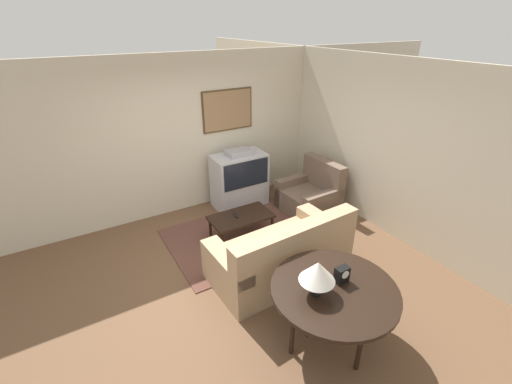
{
  "coord_description": "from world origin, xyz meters",
  "views": [
    {
      "loc": [
        -1.68,
        -3.35,
        3.15
      ],
      "look_at": [
        0.74,
        0.72,
        0.75
      ],
      "focal_mm": 24.0,
      "sensor_mm": 36.0,
      "label": 1
    }
  ],
  "objects_px": {
    "tv": "(239,180)",
    "armchair": "(310,196)",
    "table_lamp": "(318,272)",
    "coffee_table": "(241,218)",
    "console_table": "(334,293)",
    "couch": "(281,255)",
    "mantel_clock": "(342,275)"
  },
  "relations": [
    {
      "from": "console_table",
      "to": "mantel_clock",
      "type": "distance_m",
      "value": 0.2
    },
    {
      "from": "coffee_table",
      "to": "table_lamp",
      "type": "distance_m",
      "value": 2.3
    },
    {
      "from": "armchair",
      "to": "couch",
      "type": "bearing_deg",
      "value": -52.55
    },
    {
      "from": "table_lamp",
      "to": "mantel_clock",
      "type": "height_order",
      "value": "table_lamp"
    },
    {
      "from": "coffee_table",
      "to": "console_table",
      "type": "height_order",
      "value": "console_table"
    },
    {
      "from": "mantel_clock",
      "to": "couch",
      "type": "bearing_deg",
      "value": 88.13
    },
    {
      "from": "tv",
      "to": "couch",
      "type": "height_order",
      "value": "tv"
    },
    {
      "from": "tv",
      "to": "console_table",
      "type": "height_order",
      "value": "tv"
    },
    {
      "from": "table_lamp",
      "to": "mantel_clock",
      "type": "xyz_separation_m",
      "value": [
        0.34,
        -0.0,
        -0.18
      ]
    },
    {
      "from": "armchair",
      "to": "mantel_clock",
      "type": "height_order",
      "value": "armchair"
    },
    {
      "from": "armchair",
      "to": "coffee_table",
      "type": "height_order",
      "value": "armchair"
    },
    {
      "from": "tv",
      "to": "armchair",
      "type": "height_order",
      "value": "tv"
    },
    {
      "from": "console_table",
      "to": "mantel_clock",
      "type": "bearing_deg",
      "value": 19.67
    },
    {
      "from": "table_lamp",
      "to": "mantel_clock",
      "type": "bearing_deg",
      "value": -0.17
    },
    {
      "from": "couch",
      "to": "coffee_table",
      "type": "distance_m",
      "value": 1.07
    },
    {
      "from": "coffee_table",
      "to": "table_lamp",
      "type": "height_order",
      "value": "table_lamp"
    },
    {
      "from": "tv",
      "to": "coffee_table",
      "type": "distance_m",
      "value": 1.1
    },
    {
      "from": "couch",
      "to": "table_lamp",
      "type": "xyz_separation_m",
      "value": [
        -0.37,
        -1.11,
        0.68
      ]
    },
    {
      "from": "tv",
      "to": "couch",
      "type": "distance_m",
      "value": 2.1
    },
    {
      "from": "tv",
      "to": "mantel_clock",
      "type": "distance_m",
      "value": 3.2
    },
    {
      "from": "mantel_clock",
      "to": "armchair",
      "type": "bearing_deg",
      "value": 57.02
    },
    {
      "from": "console_table",
      "to": "table_lamp",
      "type": "relative_size",
      "value": 3.42
    },
    {
      "from": "couch",
      "to": "armchair",
      "type": "height_order",
      "value": "couch"
    },
    {
      "from": "armchair",
      "to": "console_table",
      "type": "relative_size",
      "value": 0.74
    },
    {
      "from": "console_table",
      "to": "mantel_clock",
      "type": "xyz_separation_m",
      "value": [
        0.12,
        0.04,
        0.15
      ]
    },
    {
      "from": "coffee_table",
      "to": "armchair",
      "type": "bearing_deg",
      "value": 4.89
    },
    {
      "from": "tv",
      "to": "mantel_clock",
      "type": "xyz_separation_m",
      "value": [
        -0.5,
        -3.15,
        0.3
      ]
    },
    {
      "from": "table_lamp",
      "to": "coffee_table",
      "type": "bearing_deg",
      "value": 81.17
    },
    {
      "from": "mantel_clock",
      "to": "coffee_table",
      "type": "bearing_deg",
      "value": 89.96
    },
    {
      "from": "console_table",
      "to": "table_lamp",
      "type": "distance_m",
      "value": 0.4
    },
    {
      "from": "tv",
      "to": "armchair",
      "type": "bearing_deg",
      "value": -40.17
    },
    {
      "from": "table_lamp",
      "to": "couch",
      "type": "bearing_deg",
      "value": 71.4
    }
  ]
}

